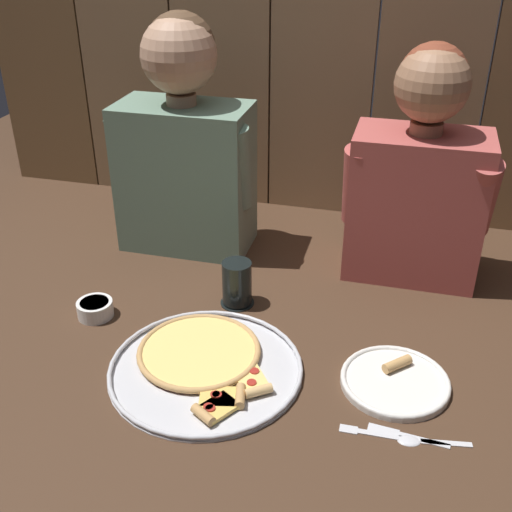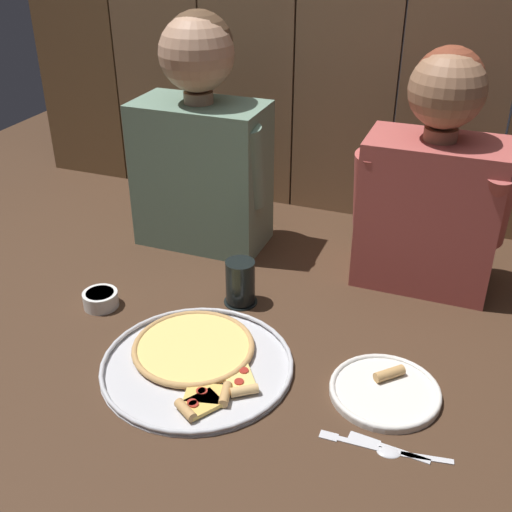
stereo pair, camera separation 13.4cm
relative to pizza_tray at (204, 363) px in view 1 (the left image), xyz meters
The scene contains 10 objects.
ground_plane 0.13m from the pizza_tray, 46.77° to the left, with size 3.20×3.20×0.00m, color #422B1C.
pizza_tray is the anchor object (origin of this frame).
dinner_plate 0.41m from the pizza_tray, ahead, with size 0.23×0.23×0.03m.
drinking_glass 0.26m from the pizza_tray, 89.91° to the left, with size 0.09×0.09×0.12m.
dipping_bowl 0.34m from the pizza_tray, 160.29° to the left, with size 0.09×0.09×0.04m.
table_fork 0.39m from the pizza_tray, 16.36° to the right, with size 0.13×0.02×0.01m.
table_knife 0.45m from the pizza_tray, 12.66° to the right, with size 0.16×0.03×0.01m.
table_spoon 0.48m from the pizza_tray, 12.75° to the right, with size 0.14×0.04×0.01m.
diner_left 0.65m from the pizza_tray, 113.20° to the left, with size 0.40×0.21×0.65m.
diner_right 0.72m from the pizza_tray, 52.45° to the left, with size 0.38×0.21×0.61m.
Camera 1 is at (0.29, -1.11, 0.89)m, focal length 44.05 mm.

